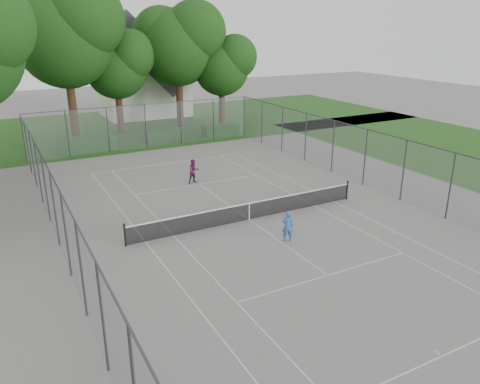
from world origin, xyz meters
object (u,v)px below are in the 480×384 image
girl_player (288,226)px  woman_player (194,171)px  tennis_net (249,211)px  house (143,75)px

girl_player → woman_player: bearing=-64.0°
tennis_net → woman_player: (-0.15, 6.86, 0.25)m
house → girl_player: house is taller
woman_player → house: bearing=72.9°
tennis_net → woman_player: bearing=91.2°
house → tennis_net: bearing=-97.9°
house → woman_player: 25.04m
woman_player → tennis_net: bearing=-95.4°
girl_player → woman_player: size_ratio=0.98×
tennis_net → girl_player: 3.00m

